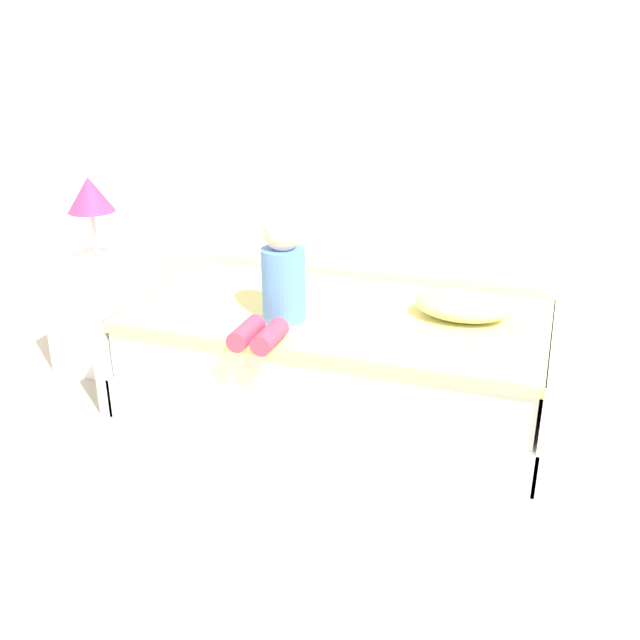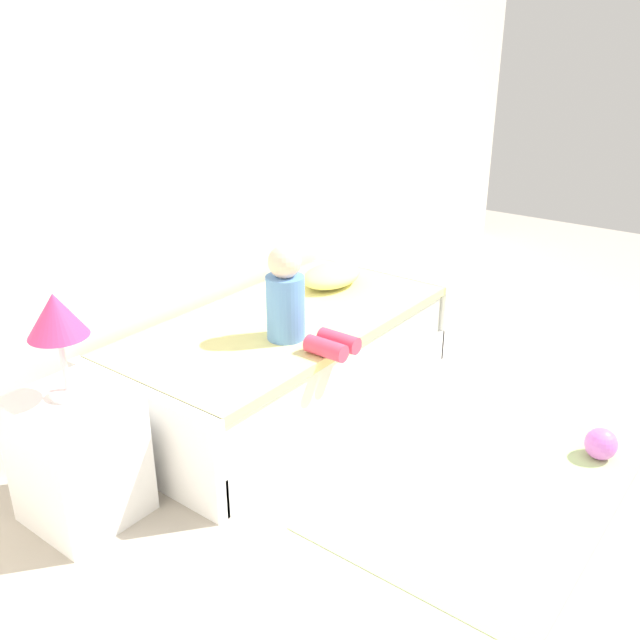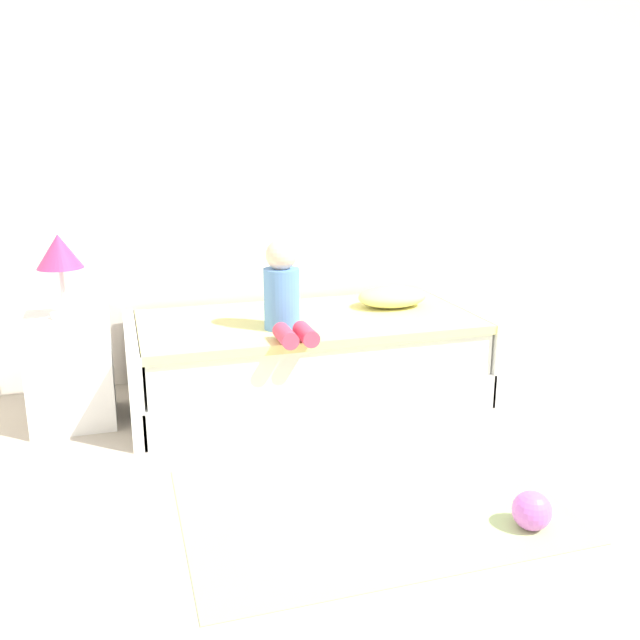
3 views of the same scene
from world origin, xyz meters
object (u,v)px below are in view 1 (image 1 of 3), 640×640
object	(u,v)px
bed	(336,358)
child_figure	(279,281)
pillow	(463,305)
nightstand	(105,313)
table_lamp	(90,199)

from	to	relation	value
bed	child_figure	size ratio (longest dim) A/B	4.14
bed	pillow	distance (m)	0.67
child_figure	nightstand	bearing A→B (deg)	167.69
child_figure	pillow	world-z (taller)	child_figure
bed	nightstand	bearing A→B (deg)	179.05
bed	pillow	world-z (taller)	pillow
pillow	table_lamp	bearing A→B (deg)	-177.70
table_lamp	pillow	size ratio (longest dim) A/B	1.02
bed	table_lamp	distance (m)	1.52
nightstand	table_lamp	xyz separation A→B (m)	(0.00, 0.00, 0.64)
table_lamp	pillow	world-z (taller)	table_lamp
nightstand	pillow	bearing A→B (deg)	2.30
bed	nightstand	size ratio (longest dim) A/B	3.52
table_lamp	bed	bearing A→B (deg)	-0.95
nightstand	pillow	xyz separation A→B (m)	(1.93, 0.08, 0.26)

